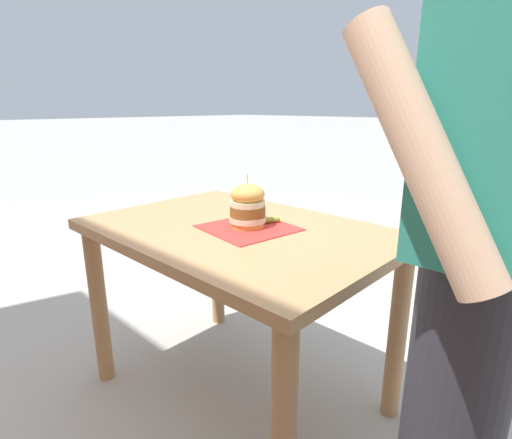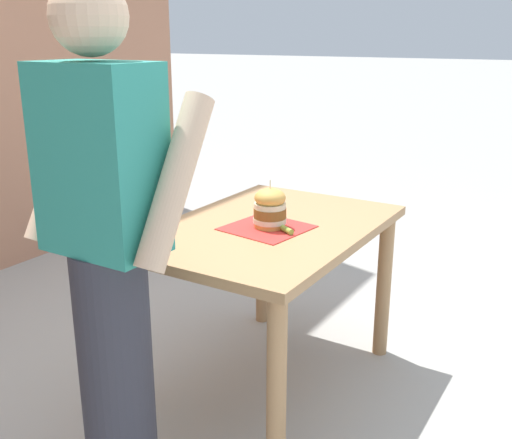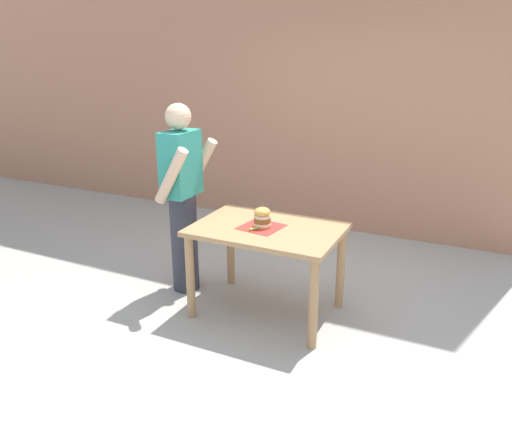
# 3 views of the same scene
# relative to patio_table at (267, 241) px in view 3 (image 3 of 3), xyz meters

# --- Properties ---
(ground_plane) EXTENTS (80.00, 80.00, 0.00)m
(ground_plane) POSITION_rel_patio_table_xyz_m (0.00, 0.00, -0.64)
(ground_plane) COLOR #ADAAA3
(patio_table) EXTENTS (0.81, 1.17, 0.76)m
(patio_table) POSITION_rel_patio_table_xyz_m (0.00, 0.00, 0.00)
(patio_table) COLOR tan
(patio_table) RESTS_ON ground
(serving_paper) EXTENTS (0.35, 0.35, 0.00)m
(serving_paper) POSITION_rel_patio_table_xyz_m (-0.02, 0.04, 0.12)
(serving_paper) COLOR red
(serving_paper) RESTS_ON patio_table
(sandwich) EXTENTS (0.14, 0.14, 0.20)m
(sandwich) POSITION_rel_patio_table_xyz_m (-0.03, 0.03, 0.21)
(sandwich) COLOR gold
(sandwich) RESTS_ON serving_paper
(pickle_spear) EXTENTS (0.08, 0.06, 0.02)m
(pickle_spear) POSITION_rel_patio_table_xyz_m (-0.12, 0.06, 0.14)
(pickle_spear) COLOR #8EA83D
(pickle_spear) RESTS_ON serving_paper
(diner_across_table) EXTENTS (0.55, 0.35, 1.69)m
(diner_across_table) POSITION_rel_patio_table_xyz_m (0.08, 0.85, 0.25)
(diner_across_table) COLOR #33333D
(diner_across_table) RESTS_ON ground
(building_wall) EXTENTS (0.30, 10.00, 5.34)m
(building_wall) POSITION_rel_patio_table_xyz_m (2.39, 2.87, 2.03)
(building_wall) COLOR tan
(building_wall) RESTS_ON ground
(parked_car_near_curb) EXTENTS (4.23, 1.88, 1.60)m
(parked_car_near_curb) POSITION_rel_patio_table_xyz_m (6.86, 6.74, 0.08)
(parked_car_near_curb) COLOR red
(parked_car_near_curb) RESTS_ON ground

